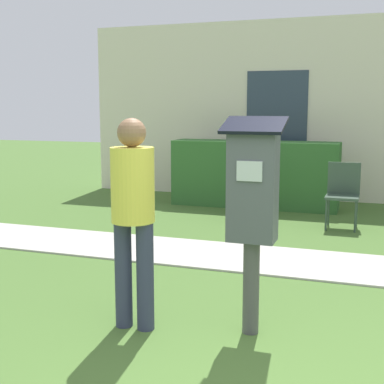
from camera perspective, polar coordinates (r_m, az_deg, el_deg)
The scene contains 7 objects.
sidewalk at distance 5.85m, azimuth 15.03°, elevation -7.62°, with size 12.00×1.10×0.02m.
building_facade at distance 9.82m, azimuth 17.31°, elevation 8.29°, with size 10.00×0.26×3.20m.
parking_meter at distance 3.84m, azimuth 6.49°, elevation -0.59°, with size 0.44×0.31×1.59m.
person_standing at distance 3.95m, azimuth -6.31°, elevation -1.63°, with size 0.32×0.32×1.58m.
outdoor_chair_left at distance 8.01m, azimuth 6.42°, elevation 0.89°, with size 0.44×0.44×0.90m.
outdoor_chair_middle at distance 7.67m, azimuth 15.81°, elevation 0.24°, with size 0.44×0.44×0.90m.
hedge_row at distance 9.00m, azimuth 6.66°, elevation 1.91°, with size 2.76×0.60×1.10m.
Camera 1 is at (0.36, -2.73, 1.66)m, focal length 50.00 mm.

